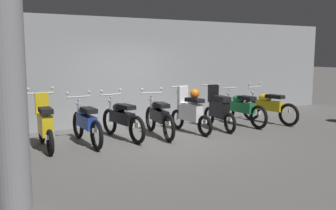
{
  "coord_description": "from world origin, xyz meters",
  "views": [
    {
      "loc": [
        -4.51,
        -7.87,
        2.07
      ],
      "look_at": [
        0.27,
        0.28,
        0.75
      ],
      "focal_mm": 41.07,
      "sensor_mm": 36.0,
      "label": 1
    }
  ],
  "objects_px": {
    "motorbike_slot_1": "(45,124)",
    "motorbike_slot_8": "(269,106)",
    "motorbike_slot_7": "(241,108)",
    "motorbike_slot_3": "(122,118)",
    "motorbike_slot_2": "(86,122)",
    "motorbike_slot_6": "(218,110)",
    "support_pillar": "(8,96)",
    "motorbike_slot_5": "(190,111)",
    "motorbike_slot_4": "(159,116)"
  },
  "relations": [
    {
      "from": "motorbike_slot_3",
      "to": "support_pillar",
      "type": "relative_size",
      "value": 0.65
    },
    {
      "from": "motorbike_slot_4",
      "to": "support_pillar",
      "type": "height_order",
      "value": "support_pillar"
    },
    {
      "from": "motorbike_slot_7",
      "to": "motorbike_slot_8",
      "type": "height_order",
      "value": "motorbike_slot_8"
    },
    {
      "from": "motorbike_slot_7",
      "to": "motorbike_slot_4",
      "type": "bearing_deg",
      "value": -178.86
    },
    {
      "from": "motorbike_slot_4",
      "to": "motorbike_slot_5",
      "type": "distance_m",
      "value": 0.9
    },
    {
      "from": "motorbike_slot_6",
      "to": "motorbike_slot_8",
      "type": "bearing_deg",
      "value": -1.53
    },
    {
      "from": "support_pillar",
      "to": "motorbike_slot_8",
      "type": "bearing_deg",
      "value": 21.16
    },
    {
      "from": "motorbike_slot_1",
      "to": "motorbike_slot_6",
      "type": "bearing_deg",
      "value": -2.38
    },
    {
      "from": "motorbike_slot_1",
      "to": "motorbike_slot_2",
      "type": "bearing_deg",
      "value": -2.09
    },
    {
      "from": "motorbike_slot_4",
      "to": "motorbike_slot_2",
      "type": "bearing_deg",
      "value": 176.6
    },
    {
      "from": "motorbike_slot_1",
      "to": "motorbike_slot_3",
      "type": "xyz_separation_m",
      "value": [
        1.8,
        0.03,
        -0.04
      ]
    },
    {
      "from": "motorbike_slot_7",
      "to": "motorbike_slot_1",
      "type": "bearing_deg",
      "value": 179.08
    },
    {
      "from": "motorbike_slot_1",
      "to": "motorbike_slot_7",
      "type": "xyz_separation_m",
      "value": [
        5.41,
        -0.09,
        -0.04
      ]
    },
    {
      "from": "motorbike_slot_3",
      "to": "motorbike_slot_6",
      "type": "bearing_deg",
      "value": -4.67
    },
    {
      "from": "motorbike_slot_1",
      "to": "motorbike_slot_3",
      "type": "bearing_deg",
      "value": 1.09
    },
    {
      "from": "motorbike_slot_2",
      "to": "motorbike_slot_5",
      "type": "xyz_separation_m",
      "value": [
        2.7,
        -0.15,
        0.07
      ]
    },
    {
      "from": "motorbike_slot_2",
      "to": "motorbike_slot_3",
      "type": "distance_m",
      "value": 0.9
    },
    {
      "from": "motorbike_slot_1",
      "to": "motorbike_slot_7",
      "type": "height_order",
      "value": "motorbike_slot_1"
    },
    {
      "from": "support_pillar",
      "to": "motorbike_slot_5",
      "type": "bearing_deg",
      "value": 31.84
    },
    {
      "from": "motorbike_slot_8",
      "to": "support_pillar",
      "type": "bearing_deg",
      "value": -158.84
    },
    {
      "from": "motorbike_slot_1",
      "to": "motorbike_slot_5",
      "type": "xyz_separation_m",
      "value": [
        3.6,
        -0.18,
        0.04
      ]
    },
    {
      "from": "motorbike_slot_7",
      "to": "support_pillar",
      "type": "relative_size",
      "value": 0.65
    },
    {
      "from": "motorbike_slot_1",
      "to": "motorbike_slot_5",
      "type": "relative_size",
      "value": 1.0
    },
    {
      "from": "motorbike_slot_3",
      "to": "motorbike_slot_8",
      "type": "height_order",
      "value": "same"
    },
    {
      "from": "motorbike_slot_1",
      "to": "motorbike_slot_3",
      "type": "height_order",
      "value": "motorbike_slot_1"
    },
    {
      "from": "motorbike_slot_1",
      "to": "motorbike_slot_2",
      "type": "xyz_separation_m",
      "value": [
        0.9,
        -0.03,
        -0.04
      ]
    },
    {
      "from": "motorbike_slot_2",
      "to": "motorbike_slot_8",
      "type": "bearing_deg",
      "value": -2.15
    },
    {
      "from": "support_pillar",
      "to": "motorbike_slot_6",
      "type": "bearing_deg",
      "value": 27.43
    },
    {
      "from": "motorbike_slot_3",
      "to": "motorbike_slot_1",
      "type": "bearing_deg",
      "value": -178.91
    },
    {
      "from": "motorbike_slot_3",
      "to": "support_pillar",
      "type": "distance_m",
      "value": 4.4
    },
    {
      "from": "motorbike_slot_1",
      "to": "support_pillar",
      "type": "relative_size",
      "value": 0.56
    },
    {
      "from": "motorbike_slot_3",
      "to": "motorbike_slot_8",
      "type": "distance_m",
      "value": 4.51
    },
    {
      "from": "motorbike_slot_4",
      "to": "motorbike_slot_8",
      "type": "bearing_deg",
      "value": -1.52
    },
    {
      "from": "motorbike_slot_1",
      "to": "motorbike_slot_8",
      "type": "bearing_deg",
      "value": -2.14
    },
    {
      "from": "motorbike_slot_3",
      "to": "motorbike_slot_7",
      "type": "distance_m",
      "value": 3.61
    },
    {
      "from": "motorbike_slot_2",
      "to": "motorbike_slot_3",
      "type": "bearing_deg",
      "value": 4.25
    },
    {
      "from": "motorbike_slot_5",
      "to": "support_pillar",
      "type": "xyz_separation_m",
      "value": [
        -4.71,
        -2.93,
        0.94
      ]
    },
    {
      "from": "motorbike_slot_5",
      "to": "motorbike_slot_6",
      "type": "bearing_deg",
      "value": -0.58
    },
    {
      "from": "motorbike_slot_2",
      "to": "motorbike_slot_4",
      "type": "bearing_deg",
      "value": -3.4
    },
    {
      "from": "motorbike_slot_5",
      "to": "support_pillar",
      "type": "distance_m",
      "value": 5.63
    },
    {
      "from": "motorbike_slot_6",
      "to": "motorbike_slot_7",
      "type": "relative_size",
      "value": 0.86
    },
    {
      "from": "motorbike_slot_8",
      "to": "motorbike_slot_1",
      "type": "bearing_deg",
      "value": 177.86
    },
    {
      "from": "motorbike_slot_3",
      "to": "support_pillar",
      "type": "bearing_deg",
      "value": -132.81
    },
    {
      "from": "motorbike_slot_4",
      "to": "motorbike_slot_8",
      "type": "distance_m",
      "value": 3.6
    },
    {
      "from": "motorbike_slot_5",
      "to": "support_pillar",
      "type": "height_order",
      "value": "support_pillar"
    },
    {
      "from": "motorbike_slot_8",
      "to": "motorbike_slot_6",
      "type": "bearing_deg",
      "value": 178.47
    },
    {
      "from": "motorbike_slot_3",
      "to": "motorbike_slot_5",
      "type": "bearing_deg",
      "value": -6.72
    },
    {
      "from": "motorbike_slot_8",
      "to": "support_pillar",
      "type": "distance_m",
      "value": 8.01
    },
    {
      "from": "motorbike_slot_2",
      "to": "support_pillar",
      "type": "relative_size",
      "value": 0.65
    },
    {
      "from": "motorbike_slot_3",
      "to": "support_pillar",
      "type": "height_order",
      "value": "support_pillar"
    }
  ]
}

